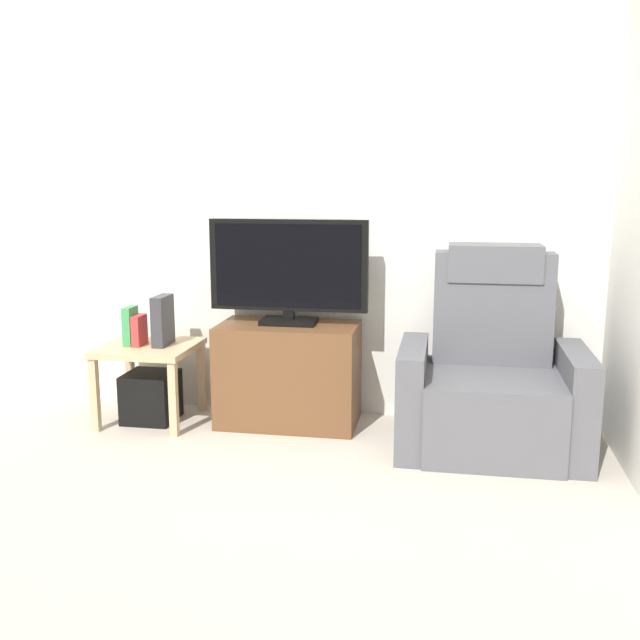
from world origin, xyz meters
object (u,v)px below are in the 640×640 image
object	(u,v)px
side_table	(149,357)
subwoofer_box	(151,397)
television	(288,269)
book_middle	(139,330)
recliner_armchair	(492,379)
tv_stand	(289,374)
book_leftmost	(130,326)
game_console	(163,321)

from	to	relation	value
side_table	subwoofer_box	distance (m)	0.25
television	book_middle	size ratio (longest dim) A/B	5.12
television	side_table	world-z (taller)	television
recliner_armchair	side_table	world-z (taller)	recliner_armchair
tv_stand	subwoofer_box	bearing A→B (deg)	-173.36
tv_stand	recliner_armchair	world-z (taller)	recliner_armchair
subwoofer_box	book_leftmost	distance (m)	0.45
television	subwoofer_box	world-z (taller)	television
book_middle	tv_stand	bearing A→B (deg)	7.59
recliner_armchair	side_table	bearing A→B (deg)	171.44
television	game_console	size ratio (longest dim) A/B	3.14
tv_stand	side_table	xyz separation A→B (m)	(-0.83, -0.10, 0.09)
side_table	game_console	world-z (taller)	game_console
book_middle	recliner_armchair	bearing A→B (deg)	-1.61
side_table	book_middle	xyz separation A→B (m)	(-0.05, -0.02, 0.16)
tv_stand	book_leftmost	size ratio (longest dim) A/B	3.54
side_table	recliner_armchair	bearing A→B (deg)	-2.22
side_table	game_console	bearing A→B (deg)	6.34
tv_stand	book_leftmost	world-z (taller)	book_leftmost
side_table	book_middle	distance (m)	0.17
tv_stand	television	size ratio (longest dim) A/B	0.88
game_console	book_middle	bearing A→B (deg)	-167.52
recliner_armchair	side_table	distance (m)	1.99
tv_stand	side_table	bearing A→B (deg)	-173.36
book_leftmost	game_console	bearing A→B (deg)	8.97
recliner_armchair	book_leftmost	world-z (taller)	recliner_armchair
tv_stand	book_leftmost	bearing A→B (deg)	-172.85
game_console	subwoofer_box	bearing A→B (deg)	-173.66
book_leftmost	game_console	size ratio (longest dim) A/B	0.78
tv_stand	recliner_armchair	size ratio (longest dim) A/B	0.75
television	side_table	size ratio (longest dim) A/B	1.72
game_console	book_leftmost	bearing A→B (deg)	-171.03
side_table	game_console	size ratio (longest dim) A/B	1.83
recliner_armchair	book_leftmost	distance (m)	2.10
game_console	recliner_armchair	bearing A→B (deg)	-2.63
book_leftmost	game_console	distance (m)	0.20
tv_stand	subwoofer_box	size ratio (longest dim) A/B	2.77
book_leftmost	book_middle	xyz separation A→B (m)	(0.05, 0.00, -0.02)
recliner_armchair	television	bearing A→B (deg)	164.25
side_table	subwoofer_box	world-z (taller)	side_table
book_leftmost	book_middle	distance (m)	0.06
side_table	subwoofer_box	size ratio (longest dim) A/B	1.84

